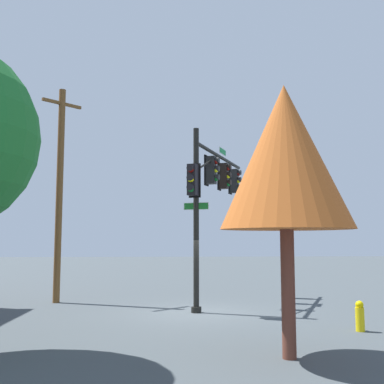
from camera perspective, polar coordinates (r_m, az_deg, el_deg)
ground_plane at (r=16.57m, az=0.53°, el=-14.66°), size 120.00×120.00×0.00m
signal_pole_assembly at (r=18.39m, az=2.65°, el=0.91°), size 6.32×2.95×6.54m
utility_pole at (r=19.89m, az=-16.04°, el=0.21°), size 1.30×1.41×8.86m
fire_hydrant at (r=13.95m, az=20.00°, el=-14.20°), size 0.33×0.24×0.83m
tree_near at (r=10.40m, az=11.43°, el=4.26°), size 2.91×2.91×5.95m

